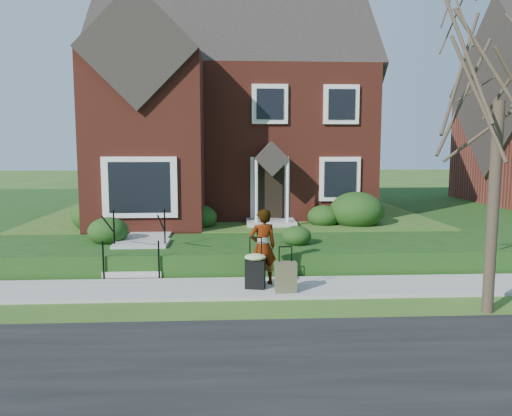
{
  "coord_description": "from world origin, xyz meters",
  "views": [
    {
      "loc": [
        -0.17,
        -10.85,
        3.16
      ],
      "look_at": [
        0.52,
        2.0,
        1.6
      ],
      "focal_mm": 35.0,
      "sensor_mm": 36.0,
      "label": 1
    }
  ],
  "objects": [
    {
      "name": "foundation_shrubs",
      "position": [
        0.32,
        4.89,
        1.12
      ],
      "size": [
        10.1,
        4.42,
        1.25
      ],
      "color": "black",
      "rests_on": "terrace"
    },
    {
      "name": "street",
      "position": [
        0.0,
        -5.0,
        0.01
      ],
      "size": [
        60.0,
        6.0,
        0.01
      ],
      "primitive_type": "cube",
      "color": "black",
      "rests_on": "ground"
    },
    {
      "name": "ground",
      "position": [
        0.0,
        0.0,
        0.0
      ],
      "size": [
        120.0,
        120.0,
        0.0
      ],
      "primitive_type": "plane",
      "color": "#2D5119",
      "rests_on": "ground"
    },
    {
      "name": "suitcase_black",
      "position": [
        0.39,
        -0.17,
        0.52
      ],
      "size": [
        0.54,
        0.48,
        1.14
      ],
      "rotation": [
        0.0,
        0.0,
        -0.21
      ],
      "color": "black",
      "rests_on": "sidewalk"
    },
    {
      "name": "main_house",
      "position": [
        -0.21,
        9.61,
        5.26
      ],
      "size": [
        10.4,
        10.2,
        9.4
      ],
      "color": "maroon",
      "rests_on": "terrace"
    },
    {
      "name": "walkway",
      "position": [
        -2.5,
        5.0,
        0.63
      ],
      "size": [
        1.2,
        6.0,
        0.06
      ],
      "primitive_type": "cube",
      "color": "#9E9B93",
      "rests_on": "terrace"
    },
    {
      "name": "front_steps",
      "position": [
        -2.5,
        1.84,
        0.47
      ],
      "size": [
        1.4,
        2.02,
        1.5
      ],
      "color": "#9E9B93",
      "rests_on": "ground"
    },
    {
      "name": "sidewalk",
      "position": [
        0.0,
        0.0,
        0.04
      ],
      "size": [
        60.0,
        1.6,
        0.08
      ],
      "primitive_type": "cube",
      "color": "#9E9B93",
      "rests_on": "ground"
    },
    {
      "name": "suitcase_olive",
      "position": [
        1.03,
        -0.47,
        0.41
      ],
      "size": [
        0.46,
        0.27,
        0.99
      ],
      "rotation": [
        0.0,
        0.0,
        0.03
      ],
      "color": "#504E35",
      "rests_on": "sidewalk"
    },
    {
      "name": "tree_verge",
      "position": [
        4.8,
        -1.77,
        4.39
      ],
      "size": [
        4.4,
        4.4,
        6.28
      ],
      "color": "brown",
      "rests_on": "ground"
    },
    {
      "name": "terrace",
      "position": [
        4.0,
        10.9,
        0.3
      ],
      "size": [
        44.0,
        20.0,
        0.6
      ],
      "primitive_type": "cube",
      "color": "#143D10",
      "rests_on": "ground"
    },
    {
      "name": "woman",
      "position": [
        0.58,
        0.16,
        0.94
      ],
      "size": [
        0.71,
        0.55,
        1.73
      ],
      "primitive_type": "imported",
      "rotation": [
        0.0,
        0.0,
        3.39
      ],
      "color": "#999999",
      "rests_on": "sidewalk"
    }
  ]
}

